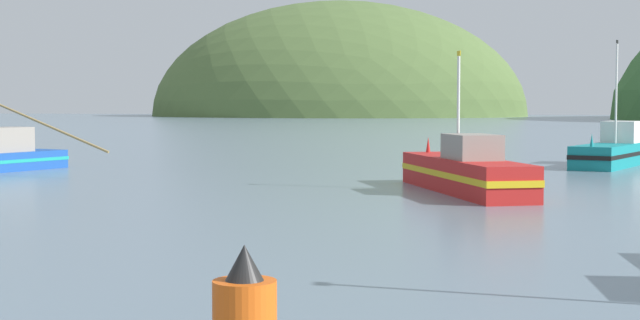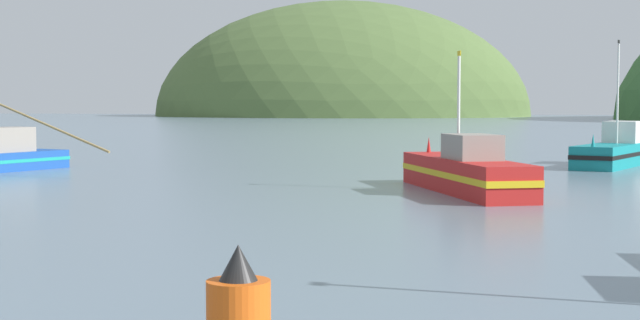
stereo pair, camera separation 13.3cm
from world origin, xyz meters
TOP-DOWN VIEW (x-y plane):
  - hill_far_left at (-35.29, 256.25)m, footprint 108.94×87.15m
  - fishing_boat_red at (11.05, 28.16)m, footprint 5.94×10.47m
  - fishing_boat_teal at (19.13, 46.80)m, footprint 6.49×12.13m
  - channel_buoy at (9.07, 2.97)m, footprint 0.90×0.90m

SIDE VIEW (x-z plane):
  - hill_far_left at x=-35.29m, z-range -33.17..33.17m
  - channel_buoy at x=9.07m, z-range -0.14..1.47m
  - fishing_boat_teal at x=19.13m, z-range -2.78..4.41m
  - fishing_boat_red at x=11.05m, z-range -2.03..3.68m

